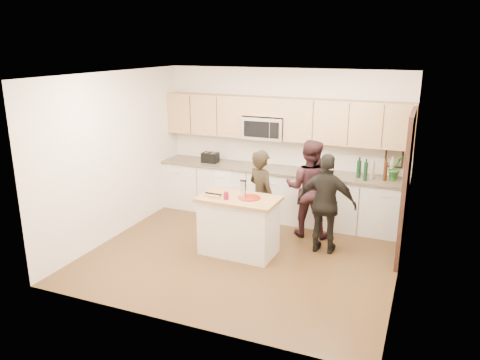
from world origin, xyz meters
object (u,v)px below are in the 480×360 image
at_px(woman_center, 309,188).
at_px(island, 239,225).
at_px(woman_left, 261,197).
at_px(woman_right, 326,204).
at_px(toaster, 210,157).

bearing_deg(woman_center, island, 50.36).
height_order(island, woman_center, woman_center).
distance_m(woman_left, woman_right, 1.05).
xyz_separation_m(woman_left, woman_right, (1.05, 0.00, 0.01)).
xyz_separation_m(woman_left, woman_center, (0.64, 0.55, 0.06)).
relative_size(island, toaster, 4.12).
distance_m(toaster, woman_right, 2.71).
bearing_deg(woman_left, island, 106.46).
relative_size(island, woman_center, 0.75).
relative_size(toaster, woman_left, 0.20).
bearing_deg(woman_center, woman_right, 123.26).
bearing_deg(toaster, woman_center, -14.68).
xyz_separation_m(toaster, woman_left, (1.42, -1.09, -0.27)).
bearing_deg(island, toaster, 129.89).
distance_m(island, woman_right, 1.37).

